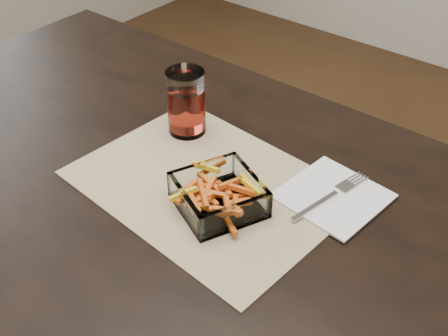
{
  "coord_description": "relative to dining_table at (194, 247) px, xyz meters",
  "views": [
    {
      "loc": [
        0.47,
        -0.5,
        1.38
      ],
      "look_at": [
        -0.0,
        0.09,
        0.78
      ],
      "focal_mm": 45.0,
      "sensor_mm": 36.0,
      "label": 1
    }
  ],
  "objects": [
    {
      "name": "dining_table",
      "position": [
        0.0,
        0.0,
        0.0
      ],
      "size": [
        1.6,
        0.9,
        0.75
      ],
      "color": "black",
      "rests_on": "ground"
    },
    {
      "name": "placemat",
      "position": [
        -0.02,
        0.07,
        0.09
      ],
      "size": [
        0.47,
        0.36,
        0.0
      ],
      "primitive_type": "cube",
      "rotation": [
        0.0,
        0.0,
        -0.08
      ],
      "color": "tan",
      "rests_on": "dining_table"
    },
    {
      "name": "glass_bowl",
      "position": [
        0.03,
        0.03,
        0.11
      ],
      "size": [
        0.17,
        0.17,
        0.05
      ],
      "rotation": [
        0.0,
        0.0,
        -0.42
      ],
      "color": "white",
      "rests_on": "placemat"
    },
    {
      "name": "tumbler",
      "position": [
        -0.16,
        0.17,
        0.15
      ],
      "size": [
        0.07,
        0.07,
        0.13
      ],
      "color": "white",
      "rests_on": "placemat"
    },
    {
      "name": "napkin",
      "position": [
        0.17,
        0.17,
        0.09
      ],
      "size": [
        0.17,
        0.17,
        0.0
      ],
      "primitive_type": "cube",
      "rotation": [
        0.0,
        0.0,
        -0.11
      ],
      "color": "white",
      "rests_on": "placemat"
    },
    {
      "name": "fork",
      "position": [
        0.17,
        0.17,
        0.1
      ],
      "size": [
        0.05,
        0.18,
        0.0
      ],
      "rotation": [
        0.0,
        0.0,
        -0.19
      ],
      "color": "silver",
      "rests_on": "napkin"
    }
  ]
}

